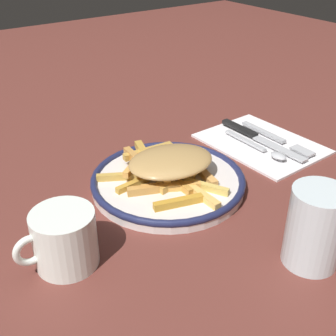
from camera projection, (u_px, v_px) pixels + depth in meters
ground_plane at (168, 187)px, 0.72m from camera, size 2.60×2.60×0.00m
plate at (168, 181)px, 0.72m from camera, size 0.25×0.25×0.02m
fries_heap at (169, 166)px, 0.70m from camera, size 0.18×0.22×0.04m
napkin at (261, 143)px, 0.85m from camera, size 0.18×0.23×0.01m
fork at (276, 138)px, 0.85m from camera, size 0.02×0.18×0.01m
knife at (254, 136)px, 0.86m from camera, size 0.02×0.21×0.01m
spoon at (265, 149)px, 0.81m from camera, size 0.02×0.15×0.01m
water_glass at (315, 227)px, 0.54m from camera, size 0.07×0.07×0.11m
coffee_mug at (64, 239)px, 0.55m from camera, size 0.11×0.08×0.08m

